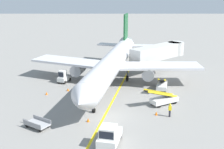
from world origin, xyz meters
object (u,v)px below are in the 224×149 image
(airliner, at_px, (113,63))
(safety_cone_nose_left, at_px, (108,126))
(safety_cone_wingtip_right, at_px, (47,93))
(safety_cone_tail_area, at_px, (68,89))
(belt_loader_aft_hold, at_px, (162,84))
(safety_cone_nose_right, at_px, (88,120))
(belt_loader_forward_hold, at_px, (164,99))
(pushback_tug, at_px, (109,136))
(safety_cone_wingtip_left, at_px, (156,113))
(ground_crew_marshaller, at_px, (170,110))
(jet_bridge, at_px, (162,52))
(baggage_tug_near_wing, at_px, (64,77))
(baggage_cart_loaded, at_px, (37,124))

(airliner, distance_m, safety_cone_nose_left, 16.30)
(safety_cone_wingtip_right, bearing_deg, safety_cone_tail_area, 29.45)
(belt_loader_aft_hold, xyz_separation_m, safety_cone_nose_right, (-10.46, -11.32, -0.56))
(belt_loader_forward_hold, bearing_deg, safety_cone_wingtip_right, 167.53)
(pushback_tug, xyz_separation_m, safety_cone_wingtip_left, (5.71, 6.99, -0.77))
(belt_loader_aft_hold, height_order, safety_cone_wingtip_left, belt_loader_aft_hold)
(belt_loader_forward_hold, distance_m, safety_cone_nose_right, 11.04)
(safety_cone_tail_area, bearing_deg, safety_cone_nose_left, -62.99)
(pushback_tug, distance_m, ground_crew_marshaller, 9.73)
(jet_bridge, bearing_deg, safety_cone_nose_left, -112.28)
(baggage_tug_near_wing, relative_size, belt_loader_aft_hold, 0.52)
(airliner, relative_size, jet_bridge, 3.16)
(jet_bridge, relative_size, safety_cone_wingtip_left, 25.28)
(baggage_tug_near_wing, distance_m, belt_loader_aft_hold, 16.01)
(safety_cone_wingtip_left, bearing_deg, belt_loader_forward_hold, 67.24)
(belt_loader_forward_hold, height_order, ground_crew_marshaller, belt_loader_forward_hold)
(belt_loader_forward_hold, height_order, safety_cone_nose_left, belt_loader_forward_hold)
(belt_loader_forward_hold, bearing_deg, jet_bridge, 81.92)
(belt_loader_forward_hold, distance_m, safety_cone_tail_area, 14.57)
(safety_cone_nose_right, bearing_deg, safety_cone_nose_left, -34.52)
(safety_cone_nose_right, bearing_deg, belt_loader_forward_hold, 28.75)
(safety_cone_nose_left, height_order, safety_cone_wingtip_right, same)
(safety_cone_nose_right, relative_size, safety_cone_tail_area, 1.00)
(airliner, relative_size, safety_cone_nose_right, 79.85)
(ground_crew_marshaller, bearing_deg, safety_cone_wingtip_left, 162.26)
(pushback_tug, height_order, baggage_tug_near_wing, pushback_tug)
(baggage_cart_loaded, height_order, ground_crew_marshaller, ground_crew_marshaller)
(safety_cone_wingtip_left, bearing_deg, baggage_tug_near_wing, 136.28)
(ground_crew_marshaller, height_order, safety_cone_nose_left, ground_crew_marshaller)
(ground_crew_marshaller, relative_size, safety_cone_wingtip_right, 3.86)
(pushback_tug, height_order, safety_cone_wingtip_left, pushback_tug)
(pushback_tug, bearing_deg, safety_cone_nose_left, 93.63)
(pushback_tug, distance_m, baggage_cart_loaded, 8.88)
(safety_cone_wingtip_right, bearing_deg, belt_loader_aft_hold, 7.84)
(safety_cone_nose_left, bearing_deg, baggage_cart_loaded, 179.20)
(belt_loader_forward_hold, height_order, safety_cone_wingtip_right, belt_loader_forward_hold)
(belt_loader_forward_hold, distance_m, baggage_cart_loaded, 16.66)
(jet_bridge, bearing_deg, safety_cone_wingtip_right, -144.59)
(belt_loader_aft_hold, bearing_deg, baggage_cart_loaded, -141.42)
(jet_bridge, distance_m, belt_loader_aft_hold, 11.50)
(safety_cone_wingtip_left, relative_size, safety_cone_tail_area, 1.00)
(baggage_tug_near_wing, relative_size, safety_cone_nose_left, 6.15)
(pushback_tug, relative_size, belt_loader_aft_hold, 0.76)
(belt_loader_aft_hold, bearing_deg, pushback_tug, -115.78)
(safety_cone_wingtip_right, bearing_deg, airliner, 29.47)
(airliner, height_order, ground_crew_marshaller, airliner)
(baggage_cart_loaded, distance_m, safety_cone_wingtip_left, 14.17)
(baggage_tug_near_wing, distance_m, baggage_cart_loaded, 16.15)
(safety_cone_nose_right, bearing_deg, safety_cone_wingtip_left, 12.69)
(belt_loader_forward_hold, bearing_deg, safety_cone_nose_left, -137.06)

